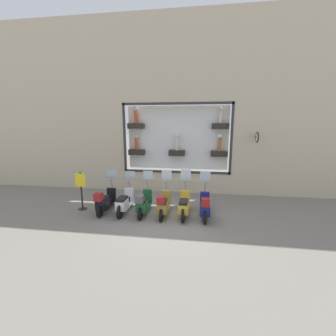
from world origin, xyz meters
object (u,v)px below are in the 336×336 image
at_px(shop_sign_post, 81,190).
at_px(scooter_white_4, 124,202).
at_px(scooter_navy_0, 205,206).
at_px(scooter_olive_2, 163,204).
at_px(scooter_green_3, 143,203).
at_px(scooter_black_5, 105,201).
at_px(scooter_yellow_1, 184,205).

bearing_deg(shop_sign_post, scooter_white_4, -93.85).
relative_size(scooter_navy_0, shop_sign_post, 1.13).
xyz_separation_m(scooter_navy_0, scooter_olive_2, (-0.00, 1.59, -0.00)).
bearing_deg(scooter_navy_0, scooter_green_3, 90.00).
xyz_separation_m(scooter_green_3, scooter_black_5, (-0.00, 1.59, -0.00)).
xyz_separation_m(scooter_green_3, scooter_white_4, (0.06, 0.80, -0.03)).
height_order(scooter_green_3, shop_sign_post, scooter_green_3).
xyz_separation_m(scooter_white_4, shop_sign_post, (0.13, 1.89, 0.41)).
bearing_deg(scooter_olive_2, shop_sign_post, 86.83).
xyz_separation_m(scooter_yellow_1, scooter_black_5, (-0.07, 3.18, 0.02)).
relative_size(scooter_green_3, scooter_black_5, 1.00).
bearing_deg(scooter_white_4, scooter_navy_0, -91.15).
relative_size(scooter_black_5, shop_sign_post, 1.13).
distance_m(scooter_navy_0, scooter_yellow_1, 0.80).
relative_size(scooter_yellow_1, scooter_green_3, 1.00).
bearing_deg(scooter_olive_2, scooter_green_3, 89.88).
height_order(scooter_navy_0, scooter_white_4, scooter_navy_0).
bearing_deg(scooter_green_3, scooter_white_4, 85.40).
height_order(scooter_yellow_1, scooter_green_3, scooter_yellow_1).
distance_m(scooter_yellow_1, scooter_green_3, 1.59).
relative_size(scooter_yellow_1, scooter_olive_2, 1.01).
bearing_deg(scooter_green_3, scooter_navy_0, -90.00).
relative_size(scooter_navy_0, scooter_black_5, 1.00).
relative_size(scooter_green_3, shop_sign_post, 1.13).
distance_m(scooter_white_4, shop_sign_post, 1.93).
bearing_deg(scooter_white_4, scooter_black_5, 94.65).
bearing_deg(scooter_yellow_1, scooter_navy_0, -94.89).
distance_m(scooter_olive_2, shop_sign_post, 3.50).
height_order(scooter_navy_0, scooter_yellow_1, scooter_yellow_1).
bearing_deg(scooter_yellow_1, scooter_white_4, 90.09).
bearing_deg(scooter_green_3, shop_sign_post, 85.93).
height_order(scooter_olive_2, scooter_green_3, scooter_olive_2).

